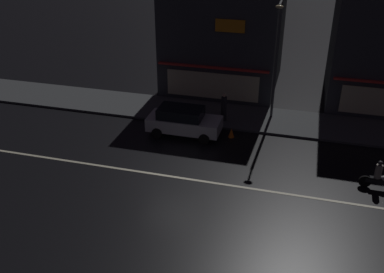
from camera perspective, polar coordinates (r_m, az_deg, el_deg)
The scene contains 9 objects.
ground_plane at distance 22.02m, azimuth -2.98°, elevation -5.23°, with size 140.00×140.00×0.00m, color black.
lane_divider_stripe at distance 22.02m, azimuth -2.98°, elevation -5.21°, with size 36.53×0.16×0.01m, color beige.
sidewalk_far at distance 28.48m, azimuth 1.78°, elevation 3.08°, with size 38.45×3.69×0.14m, color #424447.
storefront_center_block at distance 32.57m, azimuth 4.43°, elevation 14.15°, with size 7.90×8.32×8.65m.
streetlamp_west at distance 26.66m, azimuth 11.05°, elevation 10.85°, with size 0.44×1.64×7.29m.
pedestrian_on_sidewalk at distance 27.08m, azimuth 4.18°, elevation 3.74°, with size 0.35×0.35×1.79m.
parked_car_near_kerb at distance 25.61m, azimuth -1.13°, elevation 2.08°, with size 4.30×1.98×1.67m.
motorcycle_lead at distance 22.59m, azimuth 23.34°, elevation -4.92°, with size 1.90×0.60×1.52m.
traffic_cone at distance 25.61m, azimuth 5.17°, elevation 0.49°, with size 0.36×0.36×0.55m, color orange.
Camera 1 is at (5.94, -17.47, 12.02)m, focal length 40.74 mm.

